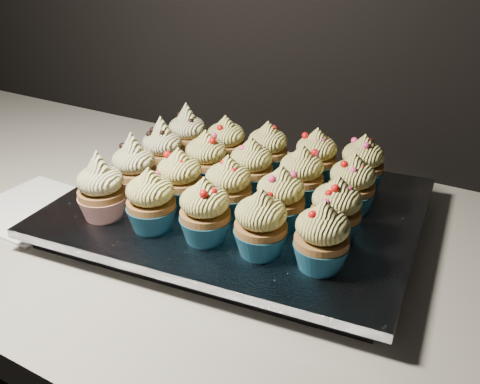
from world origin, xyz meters
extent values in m
cube|color=beige|center=(0.00, 1.70, 0.88)|extent=(2.44, 0.64, 0.04)
cube|color=white|center=(-0.21, 1.60, 0.90)|extent=(0.16, 0.16, 0.00)
cube|color=black|center=(0.08, 1.72, 0.91)|extent=(0.48, 0.39, 0.02)
cube|color=silver|center=(0.08, 1.72, 0.93)|extent=(0.52, 0.43, 0.01)
cone|color=#A21D16|center=(-0.06, 1.60, 0.95)|extent=(0.06, 0.06, 0.03)
ellipsoid|color=beige|center=(-0.06, 1.60, 0.99)|extent=(0.06, 0.06, 0.04)
cone|color=beige|center=(-0.06, 1.60, 1.02)|extent=(0.03, 0.03, 0.03)
cone|color=#1A5B7C|center=(0.02, 1.61, 0.95)|extent=(0.06, 0.06, 0.03)
ellipsoid|color=#EBE177|center=(0.02, 1.61, 0.99)|extent=(0.06, 0.06, 0.04)
cone|color=#EBE177|center=(0.02, 1.61, 1.01)|extent=(0.03, 0.03, 0.02)
cone|color=#1A5B7C|center=(0.09, 1.62, 0.95)|extent=(0.06, 0.06, 0.03)
ellipsoid|color=#EBE177|center=(0.09, 1.62, 0.99)|extent=(0.06, 0.06, 0.04)
cone|color=#EBE177|center=(0.09, 1.62, 1.01)|extent=(0.03, 0.03, 0.02)
cone|color=#1A5B7C|center=(0.16, 1.62, 0.95)|extent=(0.06, 0.06, 0.03)
ellipsoid|color=#EBE177|center=(0.16, 1.62, 0.99)|extent=(0.06, 0.06, 0.04)
cone|color=#EBE177|center=(0.16, 1.62, 1.01)|extent=(0.03, 0.03, 0.02)
cone|color=#1A5B7C|center=(0.24, 1.63, 0.95)|extent=(0.06, 0.06, 0.03)
ellipsoid|color=#EBE177|center=(0.24, 1.63, 0.99)|extent=(0.06, 0.06, 0.04)
cone|color=#EBE177|center=(0.24, 1.63, 1.01)|extent=(0.03, 0.03, 0.02)
cone|color=#A21D16|center=(-0.06, 1.67, 0.95)|extent=(0.06, 0.06, 0.03)
ellipsoid|color=beige|center=(-0.06, 1.67, 0.99)|extent=(0.06, 0.06, 0.04)
cone|color=beige|center=(-0.06, 1.67, 1.02)|extent=(0.03, 0.03, 0.03)
cone|color=#1A5B7C|center=(0.01, 1.68, 0.95)|extent=(0.06, 0.06, 0.03)
ellipsoid|color=#EBE177|center=(0.01, 1.68, 0.99)|extent=(0.06, 0.06, 0.04)
cone|color=#EBE177|center=(0.01, 1.68, 1.01)|extent=(0.03, 0.03, 0.02)
cone|color=#1A5B7C|center=(0.08, 1.69, 0.95)|extent=(0.06, 0.06, 0.03)
ellipsoid|color=#EBE177|center=(0.08, 1.69, 0.99)|extent=(0.06, 0.06, 0.04)
cone|color=#EBE177|center=(0.08, 1.69, 1.01)|extent=(0.03, 0.03, 0.02)
cone|color=#1A5B7C|center=(0.16, 1.69, 0.95)|extent=(0.06, 0.06, 0.03)
ellipsoid|color=#EBE177|center=(0.16, 1.69, 0.99)|extent=(0.06, 0.06, 0.04)
cone|color=#EBE177|center=(0.16, 1.69, 1.01)|extent=(0.03, 0.03, 0.02)
cone|color=#1A5B7C|center=(0.23, 1.70, 0.95)|extent=(0.06, 0.06, 0.03)
ellipsoid|color=#EBE177|center=(0.23, 1.70, 0.99)|extent=(0.06, 0.06, 0.04)
cone|color=#EBE177|center=(0.23, 1.70, 1.01)|extent=(0.03, 0.03, 0.02)
cone|color=#A21D16|center=(-0.07, 1.74, 0.95)|extent=(0.06, 0.06, 0.03)
ellipsoid|color=beige|center=(-0.07, 1.74, 0.99)|extent=(0.06, 0.06, 0.04)
cone|color=beige|center=(-0.07, 1.74, 1.02)|extent=(0.03, 0.03, 0.03)
cone|color=#1A5B7C|center=(0.01, 1.75, 0.95)|extent=(0.06, 0.06, 0.03)
ellipsoid|color=#EBE177|center=(0.01, 1.75, 0.99)|extent=(0.06, 0.06, 0.04)
cone|color=#EBE177|center=(0.01, 1.75, 1.01)|extent=(0.03, 0.03, 0.02)
cone|color=#1A5B7C|center=(0.08, 1.76, 0.95)|extent=(0.06, 0.06, 0.03)
ellipsoid|color=#EBE177|center=(0.08, 1.76, 0.99)|extent=(0.06, 0.06, 0.04)
cone|color=#EBE177|center=(0.08, 1.76, 1.01)|extent=(0.03, 0.03, 0.02)
cone|color=#1A5B7C|center=(0.15, 1.77, 0.95)|extent=(0.06, 0.06, 0.03)
ellipsoid|color=#EBE177|center=(0.15, 1.77, 0.99)|extent=(0.06, 0.06, 0.04)
cone|color=#EBE177|center=(0.15, 1.77, 1.01)|extent=(0.03, 0.03, 0.02)
cone|color=#1A5B7C|center=(0.22, 1.78, 0.95)|extent=(0.06, 0.06, 0.03)
ellipsoid|color=#EBE177|center=(0.22, 1.78, 0.99)|extent=(0.06, 0.06, 0.04)
cone|color=#EBE177|center=(0.22, 1.78, 1.01)|extent=(0.03, 0.03, 0.02)
cone|color=#A21D16|center=(-0.08, 1.82, 0.95)|extent=(0.06, 0.06, 0.03)
ellipsoid|color=beige|center=(-0.08, 1.82, 0.99)|extent=(0.06, 0.06, 0.04)
cone|color=beige|center=(-0.08, 1.82, 1.02)|extent=(0.03, 0.03, 0.03)
cone|color=#1A5B7C|center=(0.00, 1.82, 0.95)|extent=(0.06, 0.06, 0.03)
ellipsoid|color=#EBE177|center=(0.00, 1.82, 0.99)|extent=(0.06, 0.06, 0.04)
cone|color=#EBE177|center=(0.00, 1.82, 1.01)|extent=(0.03, 0.03, 0.02)
cone|color=#1A5B7C|center=(0.06, 1.83, 0.95)|extent=(0.06, 0.06, 0.03)
ellipsoid|color=#EBE177|center=(0.06, 1.83, 0.99)|extent=(0.06, 0.06, 0.04)
cone|color=#EBE177|center=(0.06, 1.83, 1.01)|extent=(0.03, 0.03, 0.02)
cone|color=#1A5B7C|center=(0.14, 1.84, 0.95)|extent=(0.06, 0.06, 0.03)
ellipsoid|color=#EBE177|center=(0.14, 1.84, 0.99)|extent=(0.06, 0.06, 0.04)
cone|color=#EBE177|center=(0.14, 1.84, 1.01)|extent=(0.03, 0.03, 0.02)
cone|color=#1A5B7C|center=(0.21, 1.85, 0.95)|extent=(0.06, 0.06, 0.03)
ellipsoid|color=#EBE177|center=(0.21, 1.85, 0.99)|extent=(0.06, 0.06, 0.04)
cone|color=#EBE177|center=(0.21, 1.85, 1.01)|extent=(0.03, 0.03, 0.02)
camera|label=1|loc=(0.41, 1.15, 1.28)|focal=40.00mm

